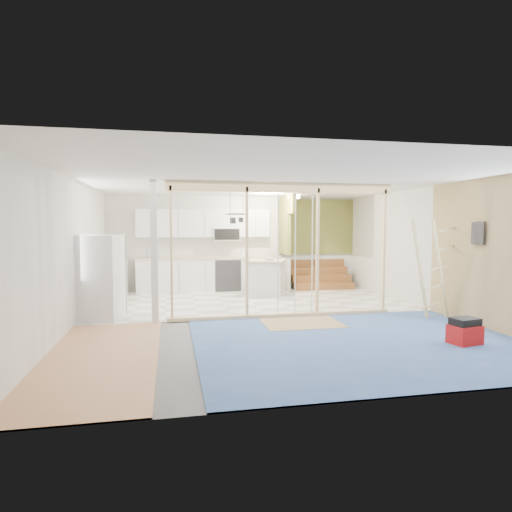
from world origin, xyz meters
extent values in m
cube|color=slate|center=(0.00, 0.00, 0.00)|extent=(7.00, 8.00, 0.01)
cube|color=white|center=(0.00, 0.00, 2.60)|extent=(7.00, 8.00, 0.01)
cube|color=silver|center=(0.00, 4.00, 1.30)|extent=(7.00, 0.01, 2.60)
cube|color=silver|center=(0.00, -4.00, 1.30)|extent=(7.00, 0.01, 2.60)
cube|color=silver|center=(-3.50, 0.00, 1.30)|extent=(0.01, 8.00, 2.60)
cube|color=silver|center=(3.50, 0.00, 1.30)|extent=(0.01, 8.00, 2.60)
cube|color=white|center=(0.00, 2.00, 0.01)|extent=(7.00, 4.00, 0.02)
cube|color=#4B6FB7|center=(1.00, -2.00, 0.01)|extent=(5.00, 4.00, 0.02)
cube|color=tan|center=(-2.75, -2.00, 0.01)|extent=(1.50, 4.00, 0.02)
cube|color=tan|center=(0.50, -0.60, 0.02)|extent=(1.40, 1.00, 0.01)
cube|color=beige|center=(0.30, 0.00, 2.50)|extent=(4.40, 0.09, 0.18)
cube|color=beige|center=(0.30, 0.00, 0.05)|extent=(4.40, 0.09, 0.06)
cube|color=silver|center=(-2.10, 0.00, 1.30)|extent=(0.12, 0.14, 2.60)
cube|color=beige|center=(-1.80, 0.00, 1.30)|extent=(0.04, 0.09, 2.40)
cube|color=beige|center=(-0.40, 0.00, 1.30)|extent=(0.05, 0.09, 2.40)
cube|color=beige|center=(1.00, 0.00, 1.30)|extent=(0.04, 0.09, 2.40)
cube|color=beige|center=(2.40, 0.00, 1.30)|extent=(0.04, 0.09, 2.40)
cylinder|color=silver|center=(0.20, -0.03, 1.22)|extent=(0.02, 0.02, 2.35)
cylinder|color=silver|center=(0.90, 0.02, 1.22)|extent=(0.02, 0.02, 2.35)
cylinder|color=silver|center=(0.55, 0.00, 1.22)|extent=(0.02, 0.02, 2.35)
cube|color=white|center=(-0.90, 3.70, 0.44)|extent=(3.60, 0.60, 0.88)
cube|color=beige|center=(-0.90, 3.70, 0.91)|extent=(3.66, 0.64, 0.05)
cube|color=white|center=(-3.20, 2.60, 0.44)|extent=(0.60, 1.60, 0.88)
cube|color=beige|center=(-3.20, 2.60, 0.91)|extent=(0.64, 1.64, 0.05)
cube|color=white|center=(-0.90, 3.82, 1.85)|extent=(3.60, 0.34, 0.75)
cube|color=silver|center=(-0.30, 3.78, 1.55)|extent=(0.72, 0.38, 0.36)
cube|color=black|center=(-0.30, 3.59, 1.55)|extent=(0.68, 0.02, 0.30)
cube|color=olive|center=(1.30, 3.55, 1.80)|extent=(0.10, 0.90, 1.60)
cube|color=silver|center=(1.30, 3.55, 0.45)|extent=(0.10, 0.90, 0.90)
cube|color=olive|center=(1.30, 2.85, 2.35)|extent=(0.10, 0.50, 0.50)
cube|color=olive|center=(2.40, 3.97, 1.75)|extent=(2.20, 0.04, 1.60)
cube|color=silver|center=(2.40, 3.97, 0.45)|extent=(2.20, 0.04, 0.90)
cube|color=olive|center=(2.35, 3.20, 0.10)|extent=(1.70, 0.26, 0.20)
cube|color=olive|center=(2.35, 3.46, 0.30)|extent=(1.70, 0.26, 0.20)
cube|color=olive|center=(2.35, 3.72, 0.50)|extent=(1.70, 0.26, 0.20)
cube|color=olive|center=(2.35, 3.98, 0.70)|extent=(1.70, 0.26, 0.20)
torus|color=black|center=(-0.30, 1.90, 2.05)|extent=(0.52, 0.52, 0.02)
cylinder|color=black|center=(-0.45, 1.90, 2.30)|extent=(0.01, 0.01, 0.50)
cylinder|color=black|center=(-0.15, 1.90, 2.30)|extent=(0.01, 0.01, 0.50)
cylinder|color=#333337|center=(-0.40, 1.80, 1.90)|extent=(0.14, 0.14, 0.14)
cylinder|color=#333337|center=(-0.18, 2.00, 1.92)|extent=(0.12, 0.12, 0.12)
cube|color=tan|center=(3.48, -2.00, 1.30)|extent=(0.02, 4.00, 2.60)
cube|color=#333337|center=(3.43, -1.40, 1.65)|extent=(0.04, 0.30, 0.40)
cylinder|color=#FFEABF|center=(1.40, 3.00, 2.54)|extent=(0.32, 0.32, 0.08)
cube|color=white|center=(-3.09, 0.45, 0.80)|extent=(0.83, 0.81, 1.61)
cube|color=#333337|center=(-2.75, 0.45, 0.80)|extent=(0.17, 0.63, 1.57)
cube|color=silver|center=(0.60, 2.70, 0.42)|extent=(1.10, 1.10, 0.84)
cube|color=beige|center=(0.60, 2.70, 0.89)|extent=(1.23, 1.23, 0.05)
imported|color=silver|center=(0.65, 2.56, 0.94)|extent=(0.29, 0.29, 0.06)
imported|color=#A3A7B5|center=(-2.39, 3.77, 1.08)|extent=(0.13, 0.14, 0.29)
imported|color=white|center=(0.16, 3.79, 1.02)|extent=(0.08, 0.08, 0.17)
cube|color=#B41010|center=(2.48, -2.38, 0.15)|extent=(0.48, 0.39, 0.30)
cube|color=black|center=(2.48, -2.38, 0.35)|extent=(0.43, 0.34, 0.11)
cube|color=#D6C083|center=(2.78, -0.70, 0.96)|extent=(0.45, 0.11, 1.89)
cube|color=#D6C083|center=(3.20, -0.70, 0.96)|extent=(0.45, 0.11, 1.89)
cube|color=#D6C083|center=(3.04, -0.70, 0.26)|extent=(0.46, 0.11, 0.13)
cube|color=#D6C083|center=(3.12, -0.70, 0.62)|extent=(0.46, 0.11, 0.13)
cube|color=#D6C083|center=(3.20, -0.70, 0.99)|extent=(0.46, 0.11, 0.13)
cube|color=#D6C083|center=(3.27, -0.70, 1.35)|extent=(0.46, 0.11, 0.13)
cube|color=#D6C083|center=(3.35, -0.70, 1.72)|extent=(0.46, 0.11, 0.13)
camera|label=1|loc=(-1.82, -7.91, 1.77)|focal=30.00mm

